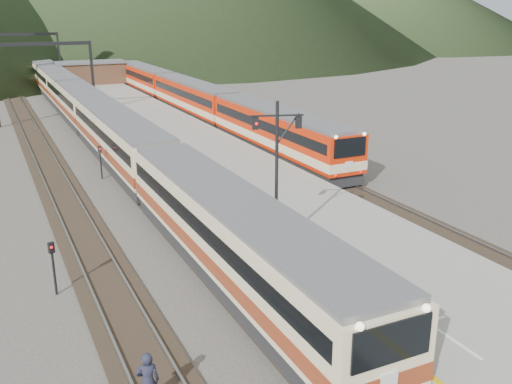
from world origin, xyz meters
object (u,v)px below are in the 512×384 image
second_train (193,99)px  worker (148,381)px  signal_mast (277,160)px  main_train (93,114)px

second_train → worker: (-16.98, -43.75, -1.02)m
signal_mast → worker: bearing=-138.4°
worker → second_train: bearing=-99.8°
second_train → worker: 46.94m
second_train → signal_mast: (-9.38, -36.99, 3.01)m
signal_mast → main_train: bearing=93.9°
main_train → worker: bearing=-98.2°
main_train → signal_mast: bearing=-86.1°
second_train → worker: bearing=-111.2°
main_train → second_train: (11.50, 5.82, -0.14)m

